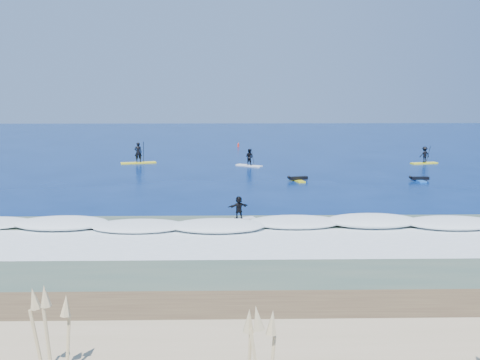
{
  "coord_description": "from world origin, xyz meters",
  "views": [
    {
      "loc": [
        -2.4,
        -36.62,
        6.86
      ],
      "look_at": [
        -1.65,
        1.08,
        0.6
      ],
      "focal_mm": 40.0,
      "sensor_mm": 36.0,
      "label": 1
    }
  ],
  "objects_px": {
    "prone_paddler_far": "(419,179)",
    "wave_surfer": "(239,209)",
    "sup_paddler_left": "(138,156)",
    "sup_paddler_center": "(249,159)",
    "sup_paddler_right": "(424,156)",
    "prone_paddler_near": "(297,179)",
    "marker_buoy": "(238,145)"
  },
  "relations": [
    {
      "from": "prone_paddler_far",
      "to": "wave_surfer",
      "type": "distance_m",
      "value": 19.42
    },
    {
      "from": "sup_paddler_left",
      "to": "sup_paddler_center",
      "type": "xyz_separation_m",
      "value": [
        10.65,
        -2.23,
        -0.04
      ]
    },
    {
      "from": "sup_paddler_left",
      "to": "prone_paddler_far",
      "type": "height_order",
      "value": "sup_paddler_left"
    },
    {
      "from": "wave_surfer",
      "to": "sup_paddler_center",
      "type": "bearing_deg",
      "value": 63.85
    },
    {
      "from": "sup_paddler_left",
      "to": "prone_paddler_far",
      "type": "xyz_separation_m",
      "value": [
        23.51,
        -10.8,
        -0.59
      ]
    },
    {
      "from": "sup_paddler_center",
      "to": "sup_paddler_right",
      "type": "height_order",
      "value": "sup_paddler_right"
    },
    {
      "from": "prone_paddler_far",
      "to": "sup_paddler_right",
      "type": "bearing_deg",
      "value": -23.74
    },
    {
      "from": "sup_paddler_right",
      "to": "prone_paddler_near",
      "type": "relative_size",
      "value": 1.28
    },
    {
      "from": "sup_paddler_center",
      "to": "prone_paddler_far",
      "type": "bearing_deg",
      "value": 0.57
    },
    {
      "from": "sup_paddler_left",
      "to": "sup_paddler_right",
      "type": "height_order",
      "value": "sup_paddler_left"
    },
    {
      "from": "marker_buoy",
      "to": "sup_paddler_left",
      "type": "bearing_deg",
      "value": -123.24
    },
    {
      "from": "sup_paddler_left",
      "to": "prone_paddler_far",
      "type": "bearing_deg",
      "value": -40.11
    },
    {
      "from": "prone_paddler_near",
      "to": "marker_buoy",
      "type": "xyz_separation_m",
      "value": [
        -4.17,
        25.73,
        0.1
      ]
    },
    {
      "from": "sup_paddler_left",
      "to": "sup_paddler_center",
      "type": "relative_size",
      "value": 1.36
    },
    {
      "from": "sup_paddler_center",
      "to": "marker_buoy",
      "type": "relative_size",
      "value": 4.38
    },
    {
      "from": "sup_paddler_center",
      "to": "prone_paddler_near",
      "type": "height_order",
      "value": "sup_paddler_center"
    },
    {
      "from": "prone_paddler_near",
      "to": "sup_paddler_center",
      "type": "bearing_deg",
      "value": 7.93
    },
    {
      "from": "sup_paddler_left",
      "to": "sup_paddler_right",
      "type": "relative_size",
      "value": 1.25
    },
    {
      "from": "sup_paddler_left",
      "to": "prone_paddler_near",
      "type": "height_order",
      "value": "sup_paddler_left"
    },
    {
      "from": "prone_paddler_near",
      "to": "wave_surfer",
      "type": "xyz_separation_m",
      "value": [
        -4.8,
        -13.41,
        0.6
      ]
    },
    {
      "from": "prone_paddler_far",
      "to": "wave_surfer",
      "type": "bearing_deg",
      "value": 131.13
    },
    {
      "from": "sup_paddler_right",
      "to": "wave_surfer",
      "type": "xyz_separation_m",
      "value": [
        -18.28,
        -23.22,
        0.01
      ]
    },
    {
      "from": "prone_paddler_near",
      "to": "marker_buoy",
      "type": "distance_m",
      "value": 26.06
    },
    {
      "from": "sup_paddler_right",
      "to": "wave_surfer",
      "type": "bearing_deg",
      "value": -142.8
    },
    {
      "from": "sup_paddler_right",
      "to": "prone_paddler_far",
      "type": "height_order",
      "value": "sup_paddler_right"
    },
    {
      "from": "sup_paddler_center",
      "to": "sup_paddler_right",
      "type": "xyz_separation_m",
      "value": [
        16.91,
        1.44,
        0.04
      ]
    },
    {
      "from": "prone_paddler_near",
      "to": "prone_paddler_far",
      "type": "xyz_separation_m",
      "value": [
        9.43,
        -0.21,
        -0.01
      ]
    },
    {
      "from": "sup_paddler_center",
      "to": "wave_surfer",
      "type": "height_order",
      "value": "sup_paddler_center"
    },
    {
      "from": "sup_paddler_left",
      "to": "wave_surfer",
      "type": "height_order",
      "value": "sup_paddler_left"
    },
    {
      "from": "sup_paddler_left",
      "to": "wave_surfer",
      "type": "xyz_separation_m",
      "value": [
        9.28,
        -24.01,
        0.01
      ]
    },
    {
      "from": "sup_paddler_left",
      "to": "sup_paddler_right",
      "type": "xyz_separation_m",
      "value": [
        27.56,
        -0.79,
        -0.0
      ]
    },
    {
      "from": "sup_paddler_left",
      "to": "marker_buoy",
      "type": "xyz_separation_m",
      "value": [
        9.92,
        15.14,
        -0.48
      ]
    }
  ]
}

